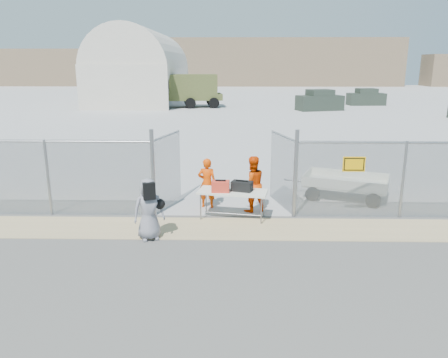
{
  "coord_description": "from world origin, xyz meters",
  "views": [
    {
      "loc": [
        0.26,
        -9.86,
        4.24
      ],
      "look_at": [
        0.0,
        2.0,
        1.1
      ],
      "focal_mm": 35.0,
      "sensor_mm": 36.0,
      "label": 1
    }
  ],
  "objects_px": {
    "folding_table": "(233,205)",
    "utility_trailer": "(346,186)",
    "security_worker_left": "(207,183)",
    "security_worker_right": "(252,184)",
    "visitor": "(149,209)"
  },
  "relations": [
    {
      "from": "utility_trailer",
      "to": "security_worker_right",
      "type": "bearing_deg",
      "value": -134.52
    },
    {
      "from": "security_worker_left",
      "to": "visitor",
      "type": "height_order",
      "value": "visitor"
    },
    {
      "from": "security_worker_left",
      "to": "security_worker_right",
      "type": "bearing_deg",
      "value": 173.01
    },
    {
      "from": "folding_table",
      "to": "visitor",
      "type": "height_order",
      "value": "visitor"
    },
    {
      "from": "security_worker_right",
      "to": "utility_trailer",
      "type": "relative_size",
      "value": 0.49
    },
    {
      "from": "folding_table",
      "to": "visitor",
      "type": "bearing_deg",
      "value": -132.86
    },
    {
      "from": "folding_table",
      "to": "utility_trailer",
      "type": "relative_size",
      "value": 0.56
    },
    {
      "from": "security_worker_left",
      "to": "utility_trailer",
      "type": "bearing_deg",
      "value": -159.76
    },
    {
      "from": "security_worker_left",
      "to": "security_worker_right",
      "type": "distance_m",
      "value": 1.38
    },
    {
      "from": "security_worker_left",
      "to": "utility_trailer",
      "type": "relative_size",
      "value": 0.45
    },
    {
      "from": "folding_table",
      "to": "utility_trailer",
      "type": "xyz_separation_m",
      "value": [
        3.66,
        2.02,
        0.0
      ]
    },
    {
      "from": "visitor",
      "to": "utility_trailer",
      "type": "height_order",
      "value": "visitor"
    },
    {
      "from": "security_worker_right",
      "to": "visitor",
      "type": "distance_m",
      "value": 3.41
    },
    {
      "from": "folding_table",
      "to": "security_worker_right",
      "type": "height_order",
      "value": "security_worker_right"
    },
    {
      "from": "visitor",
      "to": "folding_table",
      "type": "bearing_deg",
      "value": 16.03
    }
  ]
}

